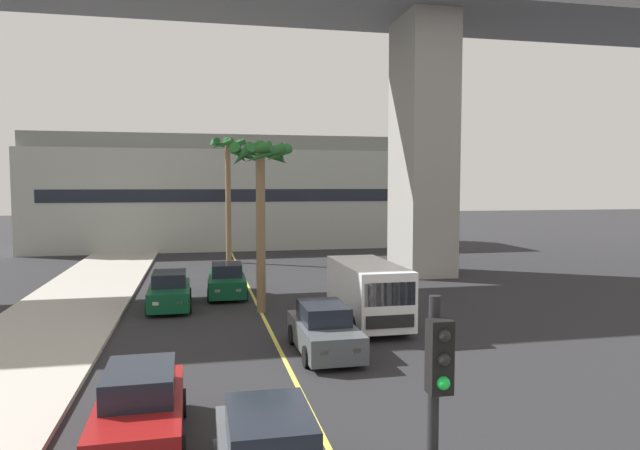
# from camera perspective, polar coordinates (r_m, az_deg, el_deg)

# --- Properties ---
(lane_stripe_center) EXTENTS (0.14, 56.00, 0.01)m
(lane_stripe_center) POSITION_cam_1_polar(r_m,az_deg,el_deg) (22.63, -5.36, -9.63)
(lane_stripe_center) COLOR #DBCC4C
(lane_stripe_center) RESTS_ON ground
(pier_building_backdrop) EXTENTS (31.89, 8.04, 9.34)m
(pier_building_backdrop) POSITION_cam_1_polar(r_m,az_deg,el_deg) (49.98, -9.15, 3.14)
(pier_building_backdrop) COLOR #ADB2A8
(pier_building_backdrop) RESTS_ON ground
(car_queue_front) EXTENTS (1.89, 4.13, 1.56)m
(car_queue_front) POSITION_cam_1_polar(r_m,az_deg,el_deg) (12.94, -17.43, -17.09)
(car_queue_front) COLOR maroon
(car_queue_front) RESTS_ON ground
(car_queue_second) EXTENTS (1.92, 4.14, 1.56)m
(car_queue_second) POSITION_cam_1_polar(r_m,az_deg,el_deg) (28.05, -9.23, -5.50)
(car_queue_second) COLOR #0C4728
(car_queue_second) RESTS_ON ground
(car_queue_third) EXTENTS (1.87, 4.12, 1.56)m
(car_queue_third) POSITION_cam_1_polar(r_m,az_deg,el_deg) (25.85, -14.71, -6.40)
(car_queue_third) COLOR #0C4728
(car_queue_third) RESTS_ON ground
(car_queue_fourth) EXTENTS (1.86, 4.12, 1.56)m
(car_queue_fourth) POSITION_cam_1_polar(r_m,az_deg,el_deg) (18.51, 0.41, -10.43)
(car_queue_fourth) COLOR #4C5156
(car_queue_fourth) RESTS_ON ground
(delivery_van) EXTENTS (2.17, 5.25, 2.36)m
(delivery_van) POSITION_cam_1_polar(r_m,az_deg,el_deg) (22.04, 4.77, -6.59)
(delivery_van) COLOR white
(delivery_van) RESTS_ON ground
(traffic_light_median_near) EXTENTS (0.24, 0.37, 4.20)m
(traffic_light_median_near) POSITION_cam_1_polar(r_m,az_deg,el_deg) (6.47, 11.40, -20.04)
(traffic_light_median_near) COLOR black
(traffic_light_median_near) RESTS_ON ground
(palm_tree_near_median) EXTENTS (2.70, 2.73, 7.16)m
(palm_tree_near_median) POSITION_cam_1_polar(r_m,az_deg,el_deg) (23.90, -5.95, 5.13)
(palm_tree_near_median) COLOR brown
(palm_tree_near_median) RESTS_ON ground
(palm_tree_mid_median) EXTENTS (2.51, 2.64, 8.55)m
(palm_tree_mid_median) POSITION_cam_1_polar(r_m,az_deg,el_deg) (39.66, -9.11, 5.88)
(palm_tree_mid_median) COLOR brown
(palm_tree_mid_median) RESTS_ON ground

